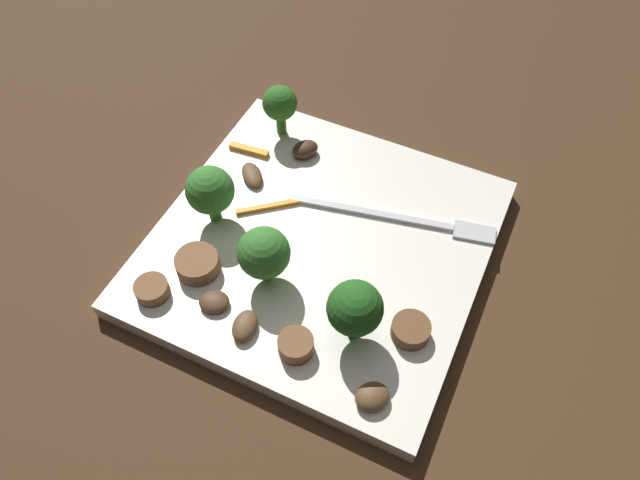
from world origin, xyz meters
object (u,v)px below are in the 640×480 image
at_px(broccoli_floret_0, 355,309).
at_px(fork, 406,220).
at_px(pepper_strip_0, 268,207).
at_px(sausage_slice_0, 411,330).
at_px(broccoli_floret_2, 210,191).
at_px(mushroom_4, 245,326).
at_px(mushroom_2, 372,397).
at_px(broccoli_floret_1, 264,253).
at_px(mushroom_0, 305,149).
at_px(broccoli_floret_3, 280,104).
at_px(mushroom_1, 214,302).
at_px(pepper_strip_2, 249,150).
at_px(mushroom_3, 252,175).
at_px(plate, 320,246).
at_px(sausage_slice_2, 296,345).
at_px(sausage_slice_1, 152,289).
at_px(sausage_slice_3, 197,264).

bearing_deg(broccoli_floret_0, fork, 90.78).
bearing_deg(pepper_strip_0, sausage_slice_0, -21.91).
bearing_deg(broccoli_floret_0, pepper_strip_0, 145.14).
relative_size(broccoli_floret_2, mushroom_4, 2.03).
xyz_separation_m(fork, broccoli_floret_0, (0.00, -0.12, 0.04)).
xyz_separation_m(broccoli_floret_2, mushroom_2, (0.18, -0.09, -0.03)).
xyz_separation_m(mushroom_4, pepper_strip_0, (-0.04, 0.11, -0.00)).
relative_size(broccoli_floret_1, mushroom_0, 2.15).
bearing_deg(broccoli_floret_3, fork, -19.40).
height_order(mushroom_1, mushroom_4, mushroom_4).
bearing_deg(sausage_slice_0, broccoli_floret_0, -154.94).
relative_size(fork, broccoli_floret_2, 3.23).
height_order(broccoli_floret_3, pepper_strip_2, broccoli_floret_3).
height_order(broccoli_floret_1, pepper_strip_2, broccoli_floret_1).
relative_size(mushroom_1, mushroom_3, 0.78).
height_order(plate, broccoli_floret_2, broccoli_floret_2).
bearing_deg(sausage_slice_2, mushroom_1, 174.49).
xyz_separation_m(sausage_slice_1, mushroom_1, (0.05, 0.01, -0.00)).
bearing_deg(mushroom_0, mushroom_4, -77.80).
relative_size(broccoli_floret_1, mushroom_1, 2.26).
distance_m(mushroom_1, pepper_strip_0, 0.10).
distance_m(broccoli_floret_2, mushroom_1, 0.09).
bearing_deg(mushroom_1, sausage_slice_2, -5.51).
bearing_deg(sausage_slice_3, sausage_slice_2, -16.21).
relative_size(sausage_slice_0, pepper_strip_0, 0.52).
bearing_deg(broccoli_floret_2, broccoli_floret_1, -27.07).
height_order(broccoli_floret_1, broccoli_floret_2, same).
xyz_separation_m(broccoli_floret_2, broccoli_floret_3, (0.00, 0.12, 0.00)).
bearing_deg(mushroom_2, sausage_slice_0, 84.11).
xyz_separation_m(broccoli_floret_0, mushroom_3, (-0.14, 0.11, -0.03)).
bearing_deg(broccoli_floret_3, broccoli_floret_0, -48.84).
bearing_deg(sausage_slice_2, fork, 78.21).
relative_size(fork, sausage_slice_3, 5.07).
xyz_separation_m(mushroom_0, mushroom_4, (0.04, -0.18, -0.00)).
bearing_deg(mushroom_2, sausage_slice_3, 166.10).
bearing_deg(broccoli_floret_3, sausage_slice_3, -85.73).
height_order(sausage_slice_0, mushroom_1, sausage_slice_0).
bearing_deg(mushroom_2, mushroom_3, 140.39).
distance_m(sausage_slice_3, mushroom_4, 0.07).
xyz_separation_m(broccoli_floret_3, sausage_slice_3, (0.01, -0.17, -0.03)).
height_order(plate, mushroom_1, mushroom_1).
xyz_separation_m(sausage_slice_0, pepper_strip_0, (-0.15, 0.06, -0.00)).
relative_size(fork, mushroom_0, 7.07).
bearing_deg(mushroom_1, fork, 53.27).
height_order(broccoli_floret_3, mushroom_4, broccoli_floret_3).
relative_size(broccoli_floret_1, pepper_strip_0, 0.95).
relative_size(plate, sausage_slice_2, 10.03).
relative_size(fork, mushroom_3, 5.78).
bearing_deg(broccoli_floret_1, plate, 66.01).
relative_size(fork, mushroom_4, 6.57).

